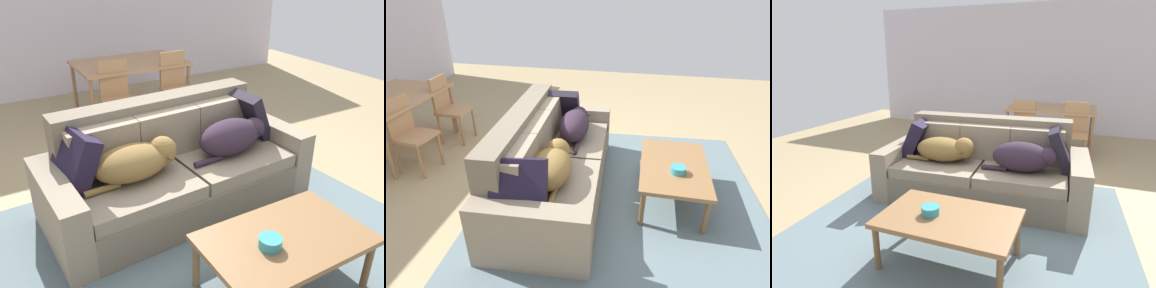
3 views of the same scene
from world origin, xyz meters
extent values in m
plane|color=tan|center=(0.00, 0.00, 0.00)|extent=(10.00, 10.00, 0.00)
cube|color=silver|center=(0.00, 4.00, 1.35)|extent=(8.00, 0.12, 2.70)
cube|color=slate|center=(-0.17, -0.55, 0.01)|extent=(3.39, 3.13, 0.01)
cube|color=#6F6453|center=(-0.17, 0.15, 0.16)|extent=(1.98, 1.11, 0.33)
cube|color=gray|center=(-0.65, 0.12, 0.39)|extent=(0.99, 1.01, 0.12)
cube|color=gray|center=(0.31, 0.18, 0.39)|extent=(0.99, 1.01, 0.12)
cube|color=#6F6453|center=(-0.19, 0.52, 0.69)|extent=(1.94, 0.36, 0.48)
cube|color=gray|center=(-0.77, 0.30, 0.65)|extent=(0.60, 0.20, 0.40)
cube|color=gray|center=(-0.18, 0.34, 0.65)|extent=(0.60, 0.20, 0.40)
cube|color=gray|center=(0.42, 0.37, 0.65)|extent=(0.60, 0.20, 0.40)
cube|color=gray|center=(-1.23, 0.08, 0.30)|extent=(0.26, 1.00, 0.60)
cube|color=gray|center=(0.89, 0.22, 0.30)|extent=(0.26, 1.00, 0.60)
ellipsoid|color=brown|center=(-0.62, 0.08, 0.59)|extent=(0.66, 0.43, 0.28)
sphere|color=brown|center=(-0.35, 0.08, 0.63)|extent=(0.24, 0.24, 0.24)
cone|color=brown|center=(-0.35, -0.03, 0.62)|extent=(0.12, 0.14, 0.11)
cylinder|color=brown|center=(-0.90, -0.01, 0.48)|extent=(0.29, 0.07, 0.05)
ellipsoid|color=#2F202F|center=(0.30, 0.06, 0.61)|extent=(0.64, 0.38, 0.32)
sphere|color=#2F202F|center=(0.57, 0.06, 0.64)|extent=(0.19, 0.19, 0.19)
cone|color=black|center=(0.57, -0.03, 0.63)|extent=(0.09, 0.11, 0.09)
cylinder|color=#2F202F|center=(0.03, -0.02, 0.48)|extent=(0.28, 0.07, 0.05)
cube|color=black|center=(-1.03, 0.22, 0.65)|extent=(0.39, 0.49, 0.47)
cube|color=black|center=(0.69, 0.33, 0.66)|extent=(0.32, 0.49, 0.48)
cube|color=brown|center=(-0.04, -1.07, 0.41)|extent=(1.09, 0.68, 0.04)
cylinder|color=brown|center=(0.46, -1.35, 0.19)|extent=(0.05, 0.05, 0.39)
cylinder|color=brown|center=(-0.53, -0.78, 0.19)|extent=(0.05, 0.05, 0.39)
cylinder|color=brown|center=(0.46, -0.78, 0.19)|extent=(0.05, 0.05, 0.39)
cylinder|color=teal|center=(-0.19, -1.09, 0.46)|extent=(0.15, 0.15, 0.07)
cube|color=#A97B52|center=(0.34, 2.54, 0.74)|extent=(1.47, 0.98, 0.04)
cylinder|color=#8F6846|center=(-0.34, 2.10, 0.36)|extent=(0.05, 0.05, 0.72)
cylinder|color=#8F6846|center=(1.02, 2.10, 0.36)|extent=(0.05, 0.05, 0.72)
cylinder|color=#8F6846|center=(-0.34, 2.99, 0.36)|extent=(0.05, 0.05, 0.72)
cylinder|color=#8F6846|center=(1.02, 2.99, 0.36)|extent=(0.05, 0.05, 0.72)
cube|color=#A97B52|center=(-0.07, 1.93, 0.45)|extent=(0.44, 0.44, 0.04)
cube|color=#A97B52|center=(-0.05, 2.11, 0.70)|extent=(0.36, 0.07, 0.45)
cylinder|color=#986E4A|center=(-0.26, 1.78, 0.22)|extent=(0.04, 0.04, 0.43)
cylinder|color=#986E4A|center=(0.08, 1.74, 0.22)|extent=(0.04, 0.04, 0.43)
cylinder|color=#986E4A|center=(-0.22, 2.11, 0.22)|extent=(0.04, 0.04, 0.43)
cylinder|color=#986E4A|center=(0.12, 2.08, 0.22)|extent=(0.04, 0.04, 0.43)
cube|color=#A97B52|center=(0.77, 1.91, 0.45)|extent=(0.40, 0.40, 0.04)
cube|color=#A97B52|center=(0.77, 2.09, 0.71)|extent=(0.36, 0.04, 0.47)
cylinder|color=#986E4A|center=(0.60, 1.74, 0.22)|extent=(0.04, 0.04, 0.43)
cylinder|color=#986E4A|center=(0.94, 1.74, 0.22)|extent=(0.04, 0.04, 0.43)
cylinder|color=#986E4A|center=(0.60, 2.08, 0.22)|extent=(0.04, 0.04, 0.43)
cylinder|color=#986E4A|center=(0.94, 2.08, 0.22)|extent=(0.04, 0.04, 0.43)
camera|label=1|loc=(-1.56, -2.52, 2.05)|focal=36.70mm
camera|label=2|loc=(-3.01, -0.70, 2.15)|focal=30.07mm
camera|label=3|loc=(0.87, -3.08, 1.66)|focal=29.19mm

